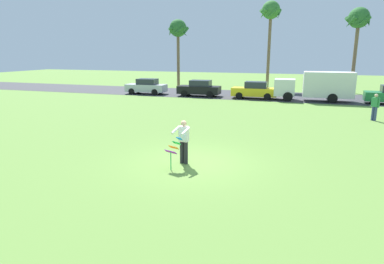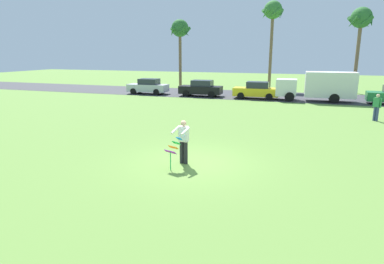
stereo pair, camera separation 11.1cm
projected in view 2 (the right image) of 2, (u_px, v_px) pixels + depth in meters
name	position (u px, v px, depth m)	size (l,w,h in m)	color
ground_plane	(192.00, 163.00, 13.29)	(120.00, 120.00, 0.00)	olive
road_strip	(264.00, 96.00, 33.80)	(120.00, 8.00, 0.01)	#38383D
person_kite_flyer	(183.00, 140.00, 12.99)	(0.62, 0.71, 1.73)	#26262B
kite_held	(173.00, 149.00, 12.41)	(0.56, 0.72, 1.18)	blue
parked_car_silver	(148.00, 87.00, 35.18)	(4.26, 1.95, 1.60)	silver
parked_car_black	(201.00, 88.00, 33.32)	(4.26, 1.94, 1.60)	black
parked_car_yellow	(256.00, 90.00, 31.57)	(4.26, 1.95, 1.60)	yellow
parked_truck_white_box	(320.00, 86.00, 29.63)	(6.76, 2.26, 2.62)	silver
palm_tree_left_near	(180.00, 31.00, 40.94)	(2.58, 2.71, 8.24)	brown
palm_tree_right_near	(273.00, 14.00, 39.09)	(2.58, 2.71, 10.18)	brown
palm_tree_centre_far	(361.00, 22.00, 34.35)	(2.58, 2.71, 8.82)	brown
person_walker_near	(377.00, 106.00, 21.22)	(0.44, 0.42, 1.73)	#384772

